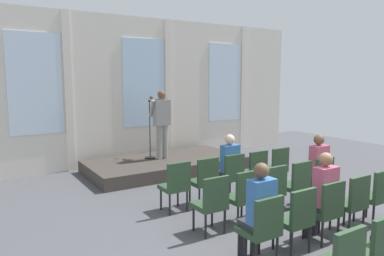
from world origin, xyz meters
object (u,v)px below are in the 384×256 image
object	(u,v)px
chair_r2_c0	(263,226)
chair_r2_c2	(326,208)
chair_r0_c0	(176,183)
chair_r0_c2	(231,174)
audience_r2_c0	(259,208)
chair_r1_c1	(243,194)
chair_r1_c2	(271,188)
chair_r2_c1	(296,216)
audience_r0_c2	(228,163)
chair_r1_c4	(319,178)
chair_r2_c4	(376,193)
chair_r3_c1	(374,248)
mic_stand	(150,146)
chair_r2_c3	(352,200)
audience_r2_c2	(322,192)
speaker	(162,119)
chair_r0_c4	(276,166)
chair_r1_c3	(296,183)
chair_r0_c1	(205,178)
audience_r1_c4	(316,166)
chair_r0_c3	(255,169)
chair_r1_c0	(212,201)

from	to	relation	value
chair_r2_c0	chair_r2_c2	xyz separation A→B (m)	(1.26, 0.00, 0.00)
chair_r0_c0	chair_r0_c2	world-z (taller)	same
audience_r2_c0	chair_r1_c1	bearing A→B (deg)	59.04
chair_r1_c2	chair_r2_c1	world-z (taller)	same
audience_r0_c2	chair_r1_c4	distance (m)	1.75
chair_r1_c1	chair_r2_c1	distance (m)	1.13
chair_r2_c2	chair_r2_c4	world-z (taller)	same
chair_r1_c1	chair_r3_c1	world-z (taller)	same
chair_r1_c1	chair_r2_c2	distance (m)	1.29
mic_stand	chair_r2_c3	bearing A→B (deg)	-79.87
chair_r2_c1	audience_r2_c2	world-z (taller)	audience_r2_c2
speaker	chair_r2_c3	distance (m)	5.20
chair_r2_c0	chair_r2_c4	bearing A→B (deg)	0.00
chair_r1_c1	chair_r0_c4	bearing A→B (deg)	30.87
chair_r2_c3	chair_r3_c1	bearing A→B (deg)	-138.12
chair_r0_c2	chair_r1_c3	world-z (taller)	same
speaker	mic_stand	size ratio (longest dim) A/B	1.15
chair_r1_c4	chair_r2_c2	xyz separation A→B (m)	(-1.26, -1.13, 0.00)
mic_stand	chair_r2_c4	xyz separation A→B (m)	(1.57, -5.28, -0.11)
chair_r2_c2	audience_r2_c2	xyz separation A→B (m)	(0.00, 0.08, 0.21)
chair_r0_c1	audience_r1_c4	size ratio (longest dim) A/B	0.69
chair_r1_c2	chair_r0_c4	bearing A→B (deg)	41.88
chair_r2_c1	chair_r0_c0	bearing A→B (deg)	105.58
audience_r0_c2	chair_r3_c1	bearing A→B (deg)	-100.29
speaker	chair_r2_c0	bearing A→B (deg)	-103.17
chair_r0_c4	chair_r3_c1	xyz separation A→B (m)	(-1.88, -3.38, 0.00)
audience_r0_c2	chair_r1_c3	distance (m)	1.38
chair_r1_c4	chair_r2_c0	distance (m)	2.75
audience_r2_c0	chair_r2_c2	distance (m)	1.28
chair_r0_c1	chair_r2_c3	xyz separation A→B (m)	(1.26, -2.25, 0.00)
chair_r0_c2	audience_r2_c2	xyz separation A→B (m)	(0.00, -2.17, 0.21)
mic_stand	chair_r0_c1	world-z (taller)	mic_stand
chair_r2_c2	chair_r2_c3	distance (m)	0.63
chair_r1_c4	audience_r2_c2	bearing A→B (deg)	-140.20
audience_r2_c2	chair_r3_c1	world-z (taller)	audience_r2_c2
chair_r2_c2	chair_r0_c2	bearing A→B (deg)	90.00
chair_r0_c0	chair_r2_c0	xyz separation A→B (m)	(0.00, -2.25, 0.00)
chair_r2_c3	chair_r3_c1	xyz separation A→B (m)	(-1.26, -1.13, 0.00)
chair_r0_c1	mic_stand	bearing A→B (deg)	84.09
chair_r1_c4	chair_r2_c4	xyz separation A→B (m)	(0.00, -1.13, 0.00)
chair_r0_c2	chair_r1_c1	distance (m)	1.29
chair_r1_c3	chair_r2_c3	bearing A→B (deg)	-90.00
chair_r0_c1	chair_r2_c2	bearing A→B (deg)	-74.42
chair_r0_c3	chair_r2_c0	size ratio (longest dim) A/B	1.00
chair_r1_c2	chair_r1_c1	bearing A→B (deg)	180.00
chair_r0_c4	chair_r2_c4	size ratio (longest dim) A/B	1.00
audience_r1_c4	chair_r3_c1	distance (m)	3.01
chair_r1_c1	chair_r2_c4	distance (m)	2.20
chair_r0_c3	chair_r1_c0	xyz separation A→B (m)	(-1.88, -1.13, 0.00)
chair_r0_c3	chair_r1_c0	bearing A→B (deg)	-149.13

